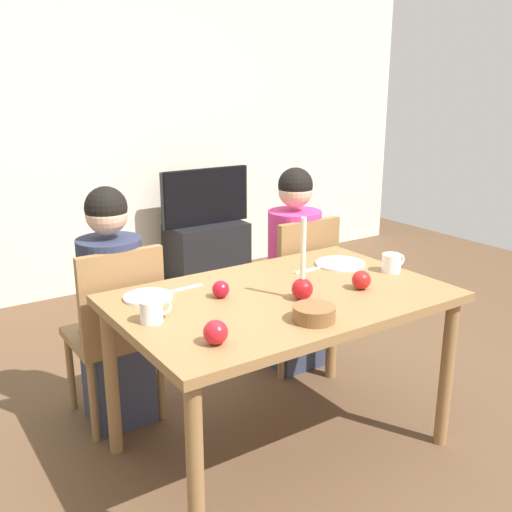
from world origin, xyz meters
name	(u,v)px	position (x,y,z in m)	size (l,w,h in m)	color
ground_plane	(280,446)	(0.00, 0.00, 0.00)	(7.68, 7.68, 0.00)	brown
back_wall	(79,126)	(0.00, 2.60, 1.30)	(6.40, 0.10, 2.60)	beige
dining_table	(282,312)	(0.00, 0.00, 0.67)	(1.40, 0.90, 0.75)	olive
chair_left	(117,325)	(-0.52, 0.61, 0.51)	(0.40, 0.40, 0.90)	olive
chair_right	(297,284)	(0.56, 0.61, 0.51)	(0.40, 0.40, 0.90)	olive
person_left_child	(114,312)	(-0.52, 0.64, 0.57)	(0.30, 0.30, 1.17)	#33384C
person_right_child	(294,273)	(0.56, 0.64, 0.57)	(0.30, 0.30, 1.17)	#33384C
tv_stand	(207,252)	(0.91, 2.30, 0.24)	(0.64, 0.40, 0.48)	black
tv	(206,197)	(0.91, 2.30, 0.71)	(0.79, 0.05, 0.46)	black
candle_centerpiece	(302,283)	(0.03, -0.10, 0.82)	(0.09, 0.09, 0.35)	red
plate_left	(148,297)	(-0.50, 0.27, 0.76)	(0.21, 0.21, 0.01)	white
plate_right	(340,264)	(0.49, 0.18, 0.76)	(0.24, 0.24, 0.01)	silver
mug_left	(152,311)	(-0.59, 0.03, 0.79)	(0.13, 0.09, 0.09)	white
mug_right	(392,263)	(0.62, -0.04, 0.79)	(0.13, 0.09, 0.09)	white
fork_left	(185,288)	(-0.32, 0.28, 0.75)	(0.18, 0.01, 0.01)	silver
fork_right	(310,270)	(0.31, 0.19, 0.75)	(0.18, 0.01, 0.01)	silver
bowl_walnuts	(314,313)	(-0.07, -0.30, 0.78)	(0.16, 0.16, 0.06)	brown
apple_near_candle	(221,289)	(-0.24, 0.11, 0.79)	(0.07, 0.07, 0.07)	red
apple_by_left_plate	(361,280)	(0.32, -0.14, 0.79)	(0.08, 0.08, 0.08)	red
apple_by_right_mug	(216,332)	(-0.48, -0.27, 0.79)	(0.09, 0.09, 0.09)	red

